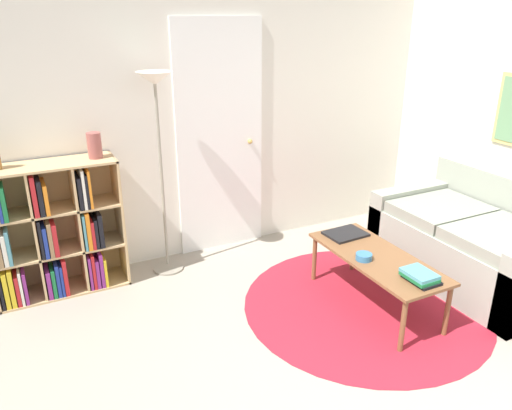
% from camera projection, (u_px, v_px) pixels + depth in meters
% --- Properties ---
extents(wall_back, '(7.18, 0.11, 2.60)m').
position_uv_depth(wall_back, '(219.00, 110.00, 4.35)').
color(wall_back, silver).
rests_on(wall_back, ground_plane).
extents(rug, '(1.85, 1.85, 0.01)m').
position_uv_depth(rug, '(365.00, 305.00, 3.81)').
color(rug, maroon).
rests_on(rug, ground_plane).
extents(bookshelf, '(0.98, 0.34, 1.05)m').
position_uv_depth(bookshelf, '(52.00, 235.00, 3.83)').
color(bookshelf, tan).
rests_on(bookshelf, ground_plane).
extents(floor_lamp, '(0.28, 0.28, 1.67)m').
position_uv_depth(floor_lamp, '(157.00, 110.00, 3.84)').
color(floor_lamp, gray).
rests_on(floor_lamp, ground_plane).
extents(couch, '(0.94, 1.52, 0.82)m').
position_uv_depth(couch, '(477.00, 243.00, 4.14)').
color(couch, gray).
rests_on(couch, ground_plane).
extents(coffee_table, '(0.47, 1.13, 0.42)m').
position_uv_depth(coffee_table, '(377.00, 261.00, 3.68)').
color(coffee_table, brown).
rests_on(coffee_table, ground_plane).
extents(laptop, '(0.33, 0.26, 0.02)m').
position_uv_depth(laptop, '(346.00, 234.00, 4.00)').
color(laptop, black).
rests_on(laptop, coffee_table).
extents(bowl, '(0.12, 0.12, 0.05)m').
position_uv_depth(bowl, '(364.00, 257.00, 3.60)').
color(bowl, teal).
rests_on(bowl, coffee_table).
extents(book_stack_on_table, '(0.18, 0.23, 0.07)m').
position_uv_depth(book_stack_on_table, '(420.00, 276.00, 3.32)').
color(book_stack_on_table, black).
rests_on(book_stack_on_table, coffee_table).
extents(vase_on_shelf, '(0.11, 0.11, 0.20)m').
position_uv_depth(vase_on_shelf, '(95.00, 145.00, 3.76)').
color(vase_on_shelf, '#934C47').
rests_on(vase_on_shelf, bookshelf).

